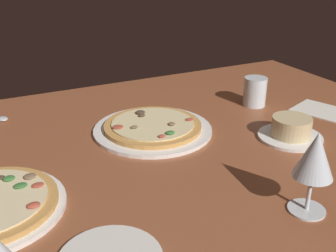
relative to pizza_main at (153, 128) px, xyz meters
The scene contains 6 objects.
dining_table 10.95cm from the pizza_main, 116.85° to the left, with size 150.00×110.00×4.00cm, color brown.
pizza_main is the anchor object (origin of this frame).
ramekin_on_saucer 36.94cm from the pizza_main, 146.67° to the left, with size 16.96×16.96×5.93cm.
wine_glass_far 49.10cm from the pizza_main, 103.71° to the left, with size 7.51×7.51×16.66cm.
water_glass 37.78cm from the pizza_main, behind, with size 7.17×7.17×9.13cm.
paper_menu 55.09cm from the pizza_main, 167.69° to the left, with size 12.98×20.15×0.30cm, color silver.
Camera 1 is at (46.39, 83.65, 50.85)cm, focal length 43.46 mm.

